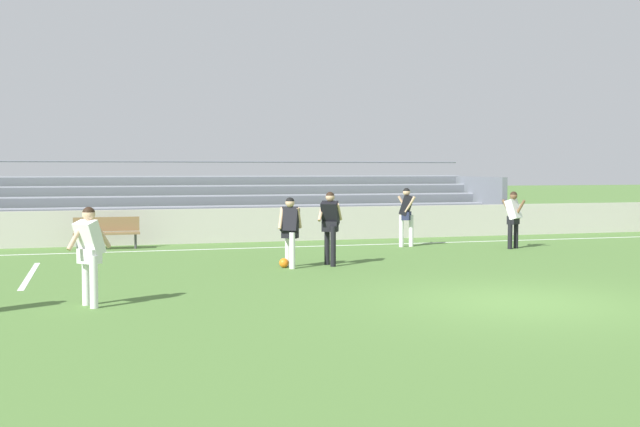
{
  "coord_description": "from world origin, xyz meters",
  "views": [
    {
      "loc": [
        -6.85,
        -11.58,
        2.26
      ],
      "look_at": [
        -1.39,
        7.32,
        1.12
      ],
      "focal_mm": 43.55,
      "sensor_mm": 36.0,
      "label": 1
    }
  ],
  "objects_px": {
    "player_white_overlapping": "(513,215)",
    "bench_far_right": "(107,230)",
    "player_dark_wide_left": "(290,226)",
    "player_white_wide_right": "(89,248)",
    "player_dark_challenging": "(406,212)",
    "player_dark_trailing_run": "(330,221)",
    "soccer_ball": "(284,263)",
    "bleacher_stand": "(227,204)"
  },
  "relations": [
    {
      "from": "bench_far_right",
      "to": "player_dark_challenging",
      "type": "relative_size",
      "value": 1.06
    },
    {
      "from": "bleacher_stand",
      "to": "player_dark_challenging",
      "type": "distance_m",
      "value": 6.89
    },
    {
      "from": "bench_far_right",
      "to": "bleacher_stand",
      "type": "bearing_deg",
      "value": 42.7
    },
    {
      "from": "player_dark_wide_left",
      "to": "player_dark_challenging",
      "type": "distance_m",
      "value": 5.76
    },
    {
      "from": "player_dark_trailing_run",
      "to": "player_white_overlapping",
      "type": "distance_m",
      "value": 6.48
    },
    {
      "from": "player_white_wide_right",
      "to": "player_dark_trailing_run",
      "type": "bearing_deg",
      "value": 37.24
    },
    {
      "from": "bleacher_stand",
      "to": "soccer_ball",
      "type": "xyz_separation_m",
      "value": [
        -0.19,
        -9.01,
        -0.95
      ]
    },
    {
      "from": "player_dark_challenging",
      "to": "soccer_ball",
      "type": "distance_m",
      "value": 5.88
    },
    {
      "from": "player_dark_challenging",
      "to": "player_white_overlapping",
      "type": "bearing_deg",
      "value": -26.64
    },
    {
      "from": "bench_far_right",
      "to": "player_dark_wide_left",
      "type": "distance_m",
      "value": 6.69
    },
    {
      "from": "bleacher_stand",
      "to": "player_dark_wide_left",
      "type": "distance_m",
      "value": 9.08
    },
    {
      "from": "player_white_wide_right",
      "to": "player_dark_wide_left",
      "type": "bearing_deg",
      "value": 42.02
    },
    {
      "from": "player_dark_trailing_run",
      "to": "player_white_overlapping",
      "type": "height_order",
      "value": "player_dark_trailing_run"
    },
    {
      "from": "bleacher_stand",
      "to": "player_white_wide_right",
      "type": "height_order",
      "value": "bleacher_stand"
    },
    {
      "from": "player_white_overlapping",
      "to": "bench_far_right",
      "type": "bearing_deg",
      "value": 164.81
    },
    {
      "from": "player_dark_challenging",
      "to": "player_white_overlapping",
      "type": "relative_size",
      "value": 1.05
    },
    {
      "from": "player_dark_challenging",
      "to": "player_white_overlapping",
      "type": "distance_m",
      "value": 3.01
    },
    {
      "from": "player_dark_wide_left",
      "to": "player_dark_challenging",
      "type": "bearing_deg",
      "value": 40.35
    },
    {
      "from": "bench_far_right",
      "to": "soccer_ball",
      "type": "xyz_separation_m",
      "value": [
        3.83,
        -5.31,
        -0.44
      ]
    },
    {
      "from": "player_white_overlapping",
      "to": "soccer_ball",
      "type": "distance_m",
      "value": 7.61
    },
    {
      "from": "player_dark_wide_left",
      "to": "player_white_wide_right",
      "type": "relative_size",
      "value": 0.98
    },
    {
      "from": "bleacher_stand",
      "to": "player_white_overlapping",
      "type": "height_order",
      "value": "bleacher_stand"
    },
    {
      "from": "soccer_ball",
      "to": "player_white_overlapping",
      "type": "bearing_deg",
      "value": 17.79
    },
    {
      "from": "bench_far_right",
      "to": "player_dark_trailing_run",
      "type": "bearing_deg",
      "value": -46.54
    },
    {
      "from": "bleacher_stand",
      "to": "player_white_overlapping",
      "type": "relative_size",
      "value": 11.76
    },
    {
      "from": "player_dark_challenging",
      "to": "soccer_ball",
      "type": "bearing_deg",
      "value": -140.98
    },
    {
      "from": "player_dark_trailing_run",
      "to": "soccer_ball",
      "type": "height_order",
      "value": "player_dark_trailing_run"
    },
    {
      "from": "player_dark_trailing_run",
      "to": "soccer_ball",
      "type": "relative_size",
      "value": 7.83
    },
    {
      "from": "bleacher_stand",
      "to": "player_dark_wide_left",
      "type": "relative_size",
      "value": 11.81
    },
    {
      "from": "player_dark_trailing_run",
      "to": "player_dark_challenging",
      "type": "bearing_deg",
      "value": 46.57
    },
    {
      "from": "bleacher_stand",
      "to": "player_dark_trailing_run",
      "type": "xyz_separation_m",
      "value": [
        0.94,
        -8.94,
        -0.03
      ]
    },
    {
      "from": "player_dark_trailing_run",
      "to": "player_white_wide_right",
      "type": "bearing_deg",
      "value": -142.76
    },
    {
      "from": "player_white_overlapping",
      "to": "player_white_wide_right",
      "type": "distance_m",
      "value": 13.04
    },
    {
      "from": "player_dark_wide_left",
      "to": "player_dark_trailing_run",
      "type": "bearing_deg",
      "value": 8.3
    },
    {
      "from": "bench_far_right",
      "to": "player_dark_wide_left",
      "type": "relative_size",
      "value": 1.12
    },
    {
      "from": "player_white_overlapping",
      "to": "player_white_wide_right",
      "type": "xyz_separation_m",
      "value": [
        -11.42,
        -6.29,
        0.02
      ]
    },
    {
      "from": "bleacher_stand",
      "to": "player_dark_challenging",
      "type": "bearing_deg",
      "value": -51.02
    },
    {
      "from": "player_white_wide_right",
      "to": "soccer_ball",
      "type": "bearing_deg",
      "value": 43.37
    },
    {
      "from": "player_white_wide_right",
      "to": "soccer_ball",
      "type": "height_order",
      "value": "player_white_wide_right"
    },
    {
      "from": "player_dark_wide_left",
      "to": "player_dark_trailing_run",
      "type": "distance_m",
      "value": 1.01
    },
    {
      "from": "bleacher_stand",
      "to": "player_dark_trailing_run",
      "type": "distance_m",
      "value": 8.98
    },
    {
      "from": "bleacher_stand",
      "to": "bench_far_right",
      "type": "height_order",
      "value": "bleacher_stand"
    }
  ]
}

